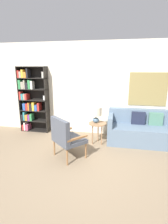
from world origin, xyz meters
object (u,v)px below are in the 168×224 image
at_px(armchair, 65,135).
at_px(table_lamp, 96,113).
at_px(bookshelf, 31,99).
at_px(couch, 146,131).
at_px(side_table, 98,126).

relative_size(armchair, table_lamp, 2.23).
height_order(bookshelf, couch, bookshelf).
distance_m(couch, table_lamp, 1.46).
xyz_separation_m(bookshelf, table_lamp, (2.11, -0.56, -0.17)).
height_order(couch, table_lamp, table_lamp).
relative_size(armchair, side_table, 1.65).
relative_size(armchair, couch, 0.46).
bearing_deg(couch, bookshelf, 175.63).
bearing_deg(table_lamp, armchair, -120.54).
xyz_separation_m(armchair, table_lamp, (0.55, 0.94, 0.29)).
distance_m(bookshelf, couch, 3.52).
bearing_deg(bookshelf, table_lamp, -14.82).
bearing_deg(couch, armchair, -146.90).
bearing_deg(armchair, side_table, 56.57).
relative_size(bookshelf, armchair, 2.14).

